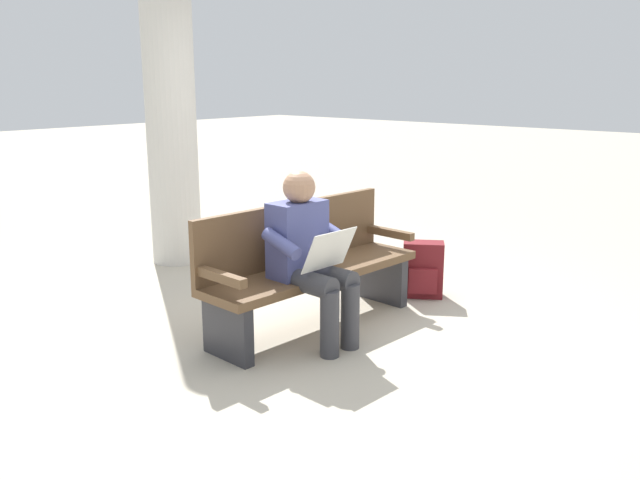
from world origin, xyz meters
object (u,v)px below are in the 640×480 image
(backpack, at_px, (423,270))
(support_pillar, at_px, (170,101))
(person_seated, at_px, (309,253))
(bench_near, at_px, (307,265))

(backpack, relative_size, support_pillar, 0.15)
(person_seated, bearing_deg, bench_near, -132.55)
(support_pillar, bearing_deg, backpack, 104.63)
(bench_near, relative_size, backpack, 3.92)
(person_seated, distance_m, backpack, 1.40)
(backpack, distance_m, support_pillar, 2.87)
(person_seated, relative_size, support_pillar, 0.38)
(person_seated, bearing_deg, backpack, -179.66)
(person_seated, height_order, backpack, person_seated)
(bench_near, height_order, support_pillar, support_pillar)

